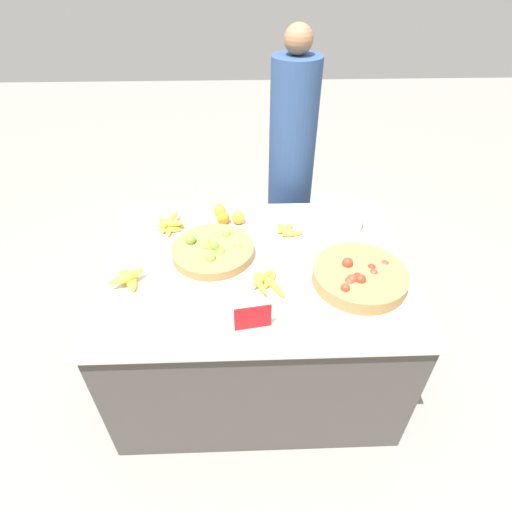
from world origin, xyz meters
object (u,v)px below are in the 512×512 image
at_px(tomato_basket, 360,276).
at_px(lime_bowl, 213,250).
at_px(price_sign, 253,318).
at_px(metal_bowl, 336,218).
at_px(vendor_person, 290,179).

bearing_deg(tomato_basket, lime_bowl, 161.63).
relative_size(tomato_basket, price_sign, 2.86).
bearing_deg(price_sign, metal_bowl, 48.05).
xyz_separation_m(lime_bowl, metal_bowl, (0.65, 0.24, 0.01)).
height_order(metal_bowl, vendor_person, vendor_person).
distance_m(metal_bowl, price_sign, 0.86).
bearing_deg(tomato_basket, metal_bowl, 92.74).
xyz_separation_m(lime_bowl, tomato_basket, (0.67, -0.22, 0.01)).
bearing_deg(lime_bowl, metal_bowl, 20.40).
bearing_deg(tomato_basket, vendor_person, 102.30).
height_order(tomato_basket, vendor_person, vendor_person).
relative_size(lime_bowl, metal_bowl, 1.40).
height_order(lime_bowl, tomato_basket, tomato_basket).
bearing_deg(lime_bowl, vendor_person, 58.86).
xyz_separation_m(tomato_basket, metal_bowl, (-0.02, 0.46, 0.01)).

